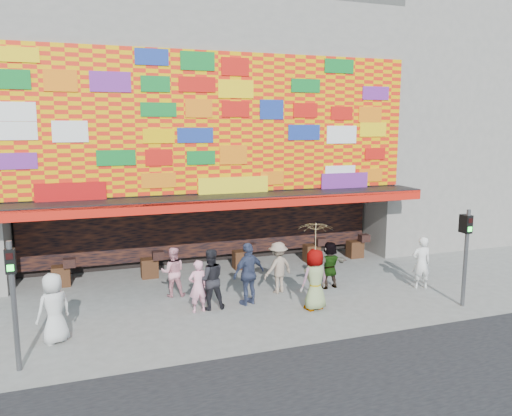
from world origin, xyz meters
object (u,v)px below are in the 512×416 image
(ped_d, at_px, (278,267))
(ped_f, at_px, (330,265))
(ped_b, at_px, (198,286))
(ped_i, at_px, (173,272))
(ped_a, at_px, (54,308))
(signal_left, at_px, (13,291))
(signal_right, at_px, (466,247))
(ped_g, at_px, (315,280))
(ped_h, at_px, (421,263))
(ped_c, at_px, (210,279))
(ped_e, at_px, (249,274))
(parasol, at_px, (316,239))

(ped_d, height_order, ped_f, ped_d)
(ped_b, xyz_separation_m, ped_i, (-0.45, 1.64, 0.02))
(ped_i, bearing_deg, ped_d, 177.43)
(ped_a, distance_m, ped_b, 4.01)
(signal_left, bearing_deg, ped_i, 42.49)
(signal_right, relative_size, ped_g, 1.62)
(ped_h, bearing_deg, ped_c, 6.63)
(ped_b, xyz_separation_m, ped_c, (0.40, 0.14, 0.14))
(signal_left, xyz_separation_m, ped_c, (5.03, 2.32, -0.93))
(ped_f, relative_size, ped_i, 0.99)
(ped_f, xyz_separation_m, ped_g, (-1.38, -1.68, 0.13))
(ped_c, bearing_deg, signal_left, 26.31)
(ped_d, distance_m, ped_g, 1.86)
(ped_h, bearing_deg, ped_e, 5.99)
(ped_e, height_order, parasol, parasol)
(ped_a, distance_m, ped_i, 4.28)
(ped_b, xyz_separation_m, ped_h, (7.61, -0.35, 0.10))
(signal_left, height_order, ped_i, signal_left)
(ped_c, bearing_deg, ped_a, 14.82)
(signal_left, relative_size, signal_right, 1.00)
(ped_b, bearing_deg, ped_c, -170.31)
(ped_a, xyz_separation_m, ped_g, (7.26, -0.07, 0.02))
(signal_left, height_order, ped_d, signal_left)
(ped_f, bearing_deg, ped_i, -14.42)
(ped_h, bearing_deg, ped_f, -10.11)
(signal_left, bearing_deg, ped_b, 25.29)
(ped_e, relative_size, ped_f, 1.21)
(signal_left, xyz_separation_m, ped_h, (12.24, 1.83, -0.97))
(ped_h, xyz_separation_m, parasol, (-4.26, -0.60, 1.29))
(signal_left, distance_m, ped_h, 12.41)
(ped_g, relative_size, ped_i, 1.15)
(signal_right, height_order, ped_a, signal_right)
(ped_f, height_order, ped_i, ped_i)
(ped_a, xyz_separation_m, ped_b, (3.91, 0.88, -0.12))
(signal_left, relative_size, ped_i, 1.86)
(ped_d, distance_m, ped_f, 1.85)
(ped_b, relative_size, ped_f, 0.99)
(ped_g, xyz_separation_m, parasol, (0.00, 0.00, 1.25))
(ped_a, relative_size, parasol, 0.95)
(ped_f, bearing_deg, parasol, 46.19)
(signal_left, relative_size, ped_a, 1.65)
(signal_left, bearing_deg, ped_c, 24.79)
(ped_e, bearing_deg, ped_f, 171.49)
(ped_b, bearing_deg, signal_left, 16.30)
(ped_a, relative_size, ped_b, 1.15)
(ped_d, relative_size, ped_i, 1.05)
(signal_left, bearing_deg, ped_h, 8.52)
(ped_g, distance_m, parasol, 1.25)
(signal_right, height_order, ped_d, signal_right)
(ped_h, relative_size, ped_i, 1.11)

